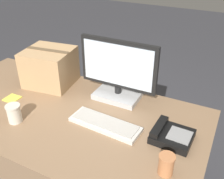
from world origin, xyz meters
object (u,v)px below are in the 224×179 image
(monitor, at_px, (118,74))
(cardboard_box, at_px, (50,67))
(paper_cup_right, at_px, (166,164))
(paper_cup_left, at_px, (14,113))
(desk_phone, at_px, (171,135))
(keyboard, at_px, (105,124))
(sticky_note_pad, at_px, (12,98))

(monitor, xyz_separation_m, cardboard_box, (-0.52, -0.04, -0.04))
(paper_cup_right, bearing_deg, paper_cup_left, -178.75)
(desk_phone, height_order, paper_cup_left, paper_cup_left)
(keyboard, bearing_deg, sticky_note_pad, -174.00)
(keyboard, height_order, paper_cup_right, paper_cup_right)
(monitor, bearing_deg, sticky_note_pad, -151.37)
(paper_cup_right, bearing_deg, cardboard_box, 155.85)
(paper_cup_right, relative_size, sticky_note_pad, 1.12)
(paper_cup_left, height_order, sticky_note_pad, paper_cup_left)
(keyboard, xyz_separation_m, paper_cup_left, (-0.49, -0.20, 0.04))
(paper_cup_left, xyz_separation_m, paper_cup_right, (0.90, 0.02, -0.00))
(keyboard, bearing_deg, cardboard_box, 159.18)
(sticky_note_pad, bearing_deg, paper_cup_right, -7.84)
(monitor, bearing_deg, cardboard_box, -175.39)
(paper_cup_right, distance_m, sticky_note_pad, 1.11)
(desk_phone, distance_m, sticky_note_pad, 1.06)
(paper_cup_left, relative_size, paper_cup_right, 1.05)
(keyboard, distance_m, paper_cup_right, 0.45)
(paper_cup_left, distance_m, sticky_note_pad, 0.27)
(monitor, height_order, sticky_note_pad, monitor)
(paper_cup_left, distance_m, cardboard_box, 0.48)
(keyboard, relative_size, sticky_note_pad, 4.58)
(paper_cup_right, distance_m, cardboard_box, 1.10)
(paper_cup_right, xyz_separation_m, sticky_note_pad, (-1.10, 0.15, -0.05))
(keyboard, xyz_separation_m, cardboard_box, (-0.59, 0.27, 0.12))
(paper_cup_left, height_order, cardboard_box, cardboard_box)
(cardboard_box, distance_m, sticky_note_pad, 0.34)
(keyboard, relative_size, cardboard_box, 1.19)
(monitor, bearing_deg, keyboard, -77.63)
(keyboard, relative_size, paper_cup_right, 4.08)
(paper_cup_right, height_order, cardboard_box, cardboard_box)
(keyboard, bearing_deg, desk_phone, 12.84)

